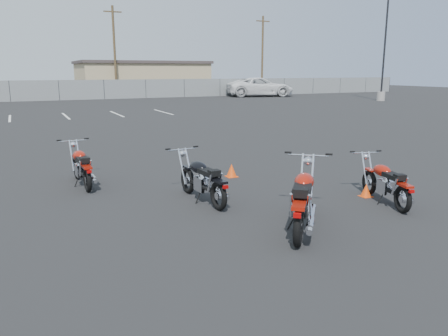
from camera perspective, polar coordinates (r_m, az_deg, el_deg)
name	(u,v)px	position (r m, az deg, el deg)	size (l,w,h in m)	color
ground	(228,207)	(8.65, 0.50, -5.12)	(120.00, 120.00, 0.00)	black
motorcycle_front_red	(82,167)	(10.69, -18.08, 0.16)	(0.77, 1.99, 0.97)	black
motorcycle_second_black	(203,180)	(8.92, -2.80, -1.57)	(0.78, 2.02, 0.99)	black
motorcycle_third_red	(303,200)	(7.45, 10.32, -4.13)	(1.81, 2.04, 1.13)	black
motorcycle_rear_red	(386,183)	(9.38, 20.40, -1.84)	(0.90, 1.87, 0.92)	black
training_cone_near	(232,170)	(11.05, 0.99, -0.30)	(0.28, 0.28, 0.33)	#E8440C
training_cone_far	(366,190)	(9.80, 18.06, -2.77)	(0.24, 0.24, 0.28)	#E8440C
light_pole_east	(383,65)	(41.73, 20.09, 12.54)	(0.80, 0.70, 11.59)	gray
chainlink_fence	(59,90)	(42.60, -20.76, 9.48)	(80.06, 0.06, 1.80)	slate
tan_building_east	(141,77)	(53.19, -10.73, 11.56)	(14.40, 9.40, 3.70)	tan
utility_pole_c	(115,50)	(47.44, -14.10, 14.72)	(1.80, 0.24, 9.00)	#44331F
utility_pole_d	(262,53)	(54.90, 5.04, 14.71)	(1.80, 0.24, 9.00)	#44331F
parking_line_stripes	(39,117)	(27.56, -23.07, 6.13)	(15.12, 4.00, 0.01)	silver
white_van	(260,82)	(46.23, 4.75, 11.19)	(8.02, 3.21, 3.05)	white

